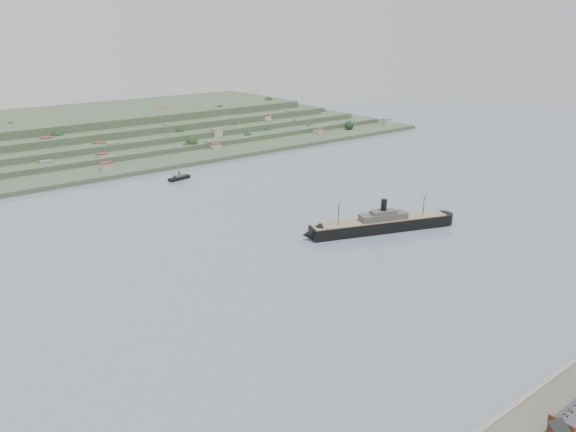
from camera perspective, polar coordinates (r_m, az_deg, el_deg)
ground at (r=322.58m, az=1.52°, el=-4.17°), size 1400.00×1400.00×0.00m
far_peninsula at (r=667.36m, az=-18.95°, el=8.03°), size 760.00×309.00×30.00m
steamship at (r=363.58m, az=8.97°, el=-0.89°), size 102.13×46.59×25.49m
ferry_east at (r=490.48m, az=-10.99°, el=3.85°), size 20.88×9.26×7.57m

